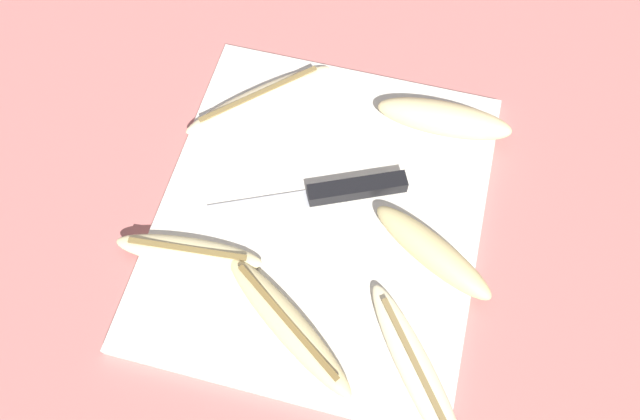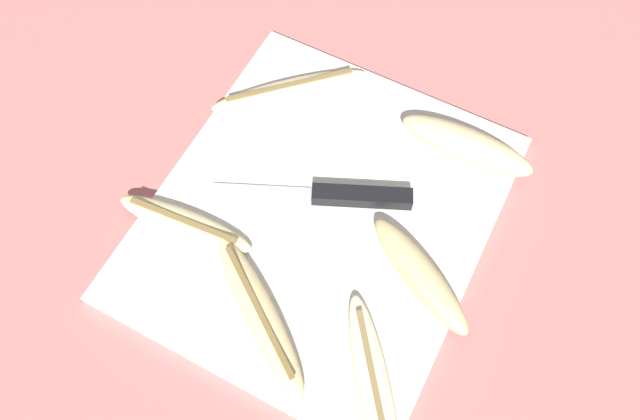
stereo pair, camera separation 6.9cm
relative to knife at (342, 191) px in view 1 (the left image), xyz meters
name	(u,v)px [view 1 (the left image)]	position (x,y,z in m)	size (l,w,h in m)	color
ground_plane	(320,218)	(-0.03, 0.02, -0.02)	(4.00, 4.00, 0.00)	#B76B66
cutting_board	(320,216)	(-0.03, 0.02, -0.01)	(0.41, 0.36, 0.01)	silver
knife	(342,191)	(0.00, 0.00, 0.00)	(0.11, 0.22, 0.02)	black
banana_cream_curved	(260,99)	(0.10, 0.13, 0.00)	(0.16, 0.16, 0.02)	beige
banana_mellow_near	(287,324)	(-0.16, 0.02, 0.00)	(0.14, 0.18, 0.02)	beige
banana_ripe_center	(444,119)	(0.12, -0.10, 0.01)	(0.04, 0.16, 0.04)	beige
banana_bright_far	(418,374)	(-0.18, -0.12, 0.00)	(0.18, 0.15, 0.02)	beige
banana_soft_right	(189,252)	(-0.11, 0.14, 0.00)	(0.05, 0.16, 0.02)	beige
banana_spotted_left	(432,252)	(-0.05, -0.11, 0.01)	(0.11, 0.15, 0.03)	#DBC684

